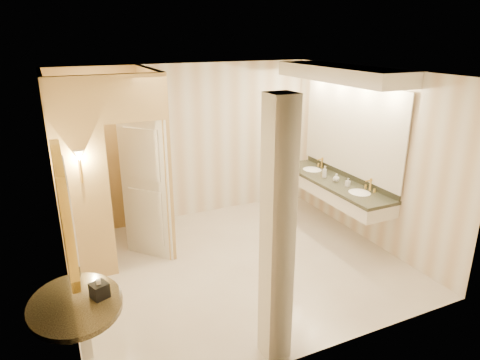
% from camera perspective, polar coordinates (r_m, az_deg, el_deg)
% --- Properties ---
extents(floor, '(4.50, 4.50, 0.00)m').
position_cam_1_polar(floor, '(6.32, -0.43, -11.09)').
color(floor, beige).
rests_on(floor, ground).
extents(ceiling, '(4.50, 4.50, 0.00)m').
position_cam_1_polar(ceiling, '(5.48, -0.50, 14.08)').
color(ceiling, white).
rests_on(ceiling, wall_back).
extents(wall_back, '(4.50, 0.02, 2.70)m').
position_cam_1_polar(wall_back, '(7.55, -6.81, 4.96)').
color(wall_back, silver).
rests_on(wall_back, floor).
extents(wall_front, '(4.50, 0.02, 2.70)m').
position_cam_1_polar(wall_front, '(4.16, 11.18, -7.40)').
color(wall_front, silver).
rests_on(wall_front, floor).
extents(wall_left, '(0.02, 4.00, 2.70)m').
position_cam_1_polar(wall_left, '(5.30, -23.21, -2.74)').
color(wall_left, silver).
rests_on(wall_left, floor).
extents(wall_right, '(0.02, 4.00, 2.70)m').
position_cam_1_polar(wall_right, '(6.96, 16.65, 3.06)').
color(wall_right, silver).
rests_on(wall_right, floor).
extents(toilet_closet, '(1.50, 1.55, 2.70)m').
position_cam_1_polar(toilet_closet, '(6.30, -13.61, 2.01)').
color(toilet_closet, '#DAB672').
rests_on(toilet_closet, floor).
extents(wall_sconce, '(0.14, 0.14, 0.42)m').
position_cam_1_polar(wall_sconce, '(5.60, -20.65, 2.87)').
color(wall_sconce, gold).
rests_on(wall_sconce, toilet_closet).
extents(vanity, '(0.75, 2.54, 2.09)m').
position_cam_1_polar(vanity, '(7.02, 13.06, 5.85)').
color(vanity, silver).
rests_on(vanity, floor).
extents(console_shelf, '(1.04, 1.04, 1.97)m').
position_cam_1_polar(console_shelf, '(4.05, -21.67, -9.32)').
color(console_shelf, black).
rests_on(console_shelf, floor).
extents(pillar, '(0.26, 0.26, 2.70)m').
position_cam_1_polar(pillar, '(4.11, 5.00, -7.43)').
color(pillar, silver).
rests_on(pillar, floor).
extents(tissue_box, '(0.18, 0.18, 0.14)m').
position_cam_1_polar(tissue_box, '(4.24, -18.23, -13.81)').
color(tissue_box, black).
rests_on(tissue_box, console_shelf).
extents(toilet, '(0.62, 0.87, 0.80)m').
position_cam_1_polar(toilet, '(7.24, -19.93, -4.66)').
color(toilet, white).
rests_on(toilet, floor).
extents(soap_bottle_a, '(0.07, 0.07, 0.13)m').
position_cam_1_polar(soap_bottle_a, '(6.95, 14.18, -0.28)').
color(soap_bottle_a, beige).
rests_on(soap_bottle_a, vanity).
extents(soap_bottle_b, '(0.12, 0.12, 0.13)m').
position_cam_1_polar(soap_bottle_b, '(7.12, 12.70, 0.31)').
color(soap_bottle_b, silver).
rests_on(soap_bottle_b, vanity).
extents(soap_bottle_c, '(0.08, 0.08, 0.20)m').
position_cam_1_polar(soap_bottle_c, '(7.27, 11.21, 1.08)').
color(soap_bottle_c, '#C6B28C').
rests_on(soap_bottle_c, vanity).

